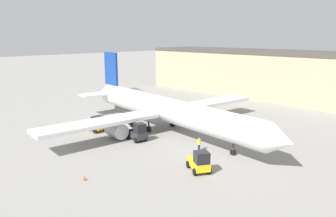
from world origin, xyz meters
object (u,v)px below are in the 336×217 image
Objects in this scene: ground_crew_worker at (199,144)px; belt_loader_truck at (138,132)px; pushback_tug at (200,162)px; safety_cone_near at (84,178)px; baggage_tug at (96,124)px; airplane at (164,109)px.

belt_loader_truck is at bearing -45.65° from ground_crew_worker.
safety_cone_near is (-6.58, -9.74, -0.81)m from pushback_tug.
safety_cone_near is at bearing -42.98° from baggage_tug.
belt_loader_truck is 12.78m from pushback_tug.
ground_crew_worker is 16.98m from baggage_tug.
pushback_tug is at bearing 66.30° from ground_crew_worker.
airplane is 15.94m from pushback_tug.
airplane is at bearing 111.86° from safety_cone_near.
airplane reaches higher than safety_cone_near.
pushback_tug is 6.18× the size of safety_cone_near.
airplane is 13.09× the size of belt_loader_truck.
baggage_tug is (-6.92, -7.42, -2.19)m from airplane.
airplane is at bearing 109.03° from belt_loader_truck.
baggage_tug reaches higher than safety_cone_near.
belt_loader_truck is (1.04, -5.91, -2.13)m from airplane.
airplane reaches higher than baggage_tug.
pushback_tug is (13.66, -7.92, -2.20)m from airplane.
pushback_tug is (12.62, -2.01, -0.07)m from belt_loader_truck.
airplane reaches higher than pushback_tug.
airplane is at bearing -82.14° from ground_crew_worker.
safety_cone_near is (7.08, -17.66, -3.01)m from airplane.
airplane is at bearing 40.17° from baggage_tug.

